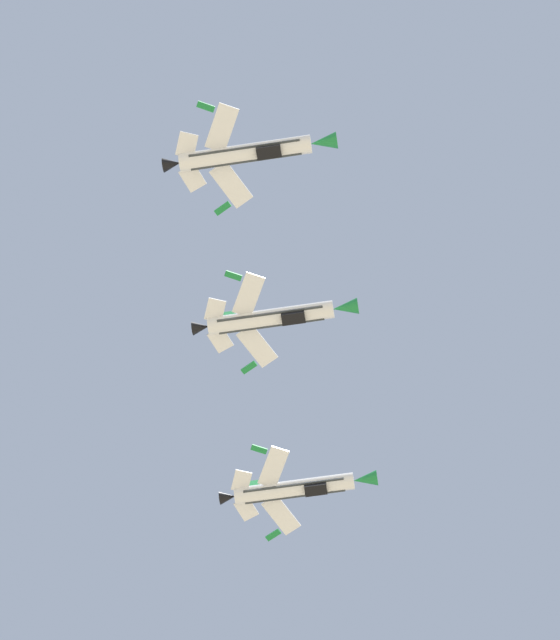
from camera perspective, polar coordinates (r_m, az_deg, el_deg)
The scene contains 3 objects.
fighter_jet_lead at distance 135.72m, azimuth 0.73°, elevation -7.11°, with size 13.99×11.62×4.38m.
fighter_jet_left_wing at distance 127.88m, azimuth -0.27°, elevation 0.11°, with size 13.99×11.64×4.36m.
fighter_jet_right_wing at distance 122.62m, azimuth -1.34°, elevation 7.06°, with size 13.99×11.63×4.38m.
Camera 1 is at (-1.94, -1.11, 1.91)m, focal length 75.82 mm.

